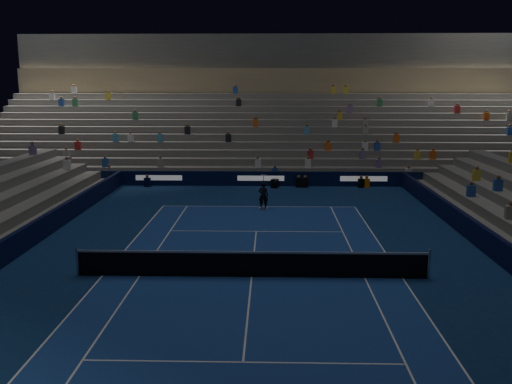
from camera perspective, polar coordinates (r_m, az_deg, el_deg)
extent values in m
plane|color=#0D2650|center=(20.84, -0.44, -8.59)|extent=(90.00, 90.00, 0.00)
cube|color=navy|center=(20.84, -0.44, -8.57)|extent=(10.97, 23.77, 0.01)
cube|color=black|center=(38.68, 0.49, 1.36)|extent=(44.00, 0.25, 1.00)
cube|color=slate|center=(39.70, 0.52, 1.25)|extent=(44.00, 1.00, 0.50)
cube|color=slate|center=(40.65, 0.54, 1.84)|extent=(44.00, 1.00, 1.00)
cube|color=slate|center=(41.60, 0.57, 2.40)|extent=(44.00, 1.00, 1.50)
cube|color=slate|center=(42.55, 0.59, 2.93)|extent=(44.00, 1.00, 2.00)
cube|color=slate|center=(43.51, 0.61, 3.44)|extent=(44.00, 1.00, 2.50)
cube|color=slate|center=(44.47, 0.63, 3.93)|extent=(44.00, 1.00, 3.00)
cube|color=slate|center=(45.43, 0.65, 4.40)|extent=(44.00, 1.00, 3.50)
cube|color=slate|center=(46.40, 0.67, 4.85)|extent=(44.00, 1.00, 4.00)
cube|color=slate|center=(47.36, 0.69, 5.28)|extent=(44.00, 1.00, 4.50)
cube|color=slate|center=(48.34, 0.71, 5.70)|extent=(44.00, 1.00, 5.00)
cube|color=slate|center=(49.31, 0.73, 6.09)|extent=(44.00, 1.00, 5.50)
cube|color=slate|center=(50.28, 0.75, 6.48)|extent=(44.00, 1.00, 6.00)
cube|color=#98835D|center=(51.23, 0.77, 11.15)|extent=(44.00, 0.60, 2.20)
cube|color=#484946|center=(52.69, 0.80, 13.98)|extent=(44.00, 2.40, 3.00)
cylinder|color=#B2B2B7|center=(21.83, -17.60, -6.68)|extent=(0.10, 0.10, 1.10)
cylinder|color=#B2B2B7|center=(21.43, 17.05, -6.98)|extent=(0.10, 0.10, 1.10)
cube|color=black|center=(20.70, -0.44, -7.41)|extent=(12.80, 0.03, 0.90)
cube|color=white|center=(20.55, -0.45, -6.12)|extent=(12.80, 0.04, 0.08)
imported|color=black|center=(31.46, 0.75, -0.36)|extent=(0.62, 0.45, 1.56)
cube|color=black|center=(38.07, 1.90, 0.88)|extent=(0.57, 0.63, 0.57)
cylinder|color=black|center=(37.61, 1.90, 1.01)|extent=(0.27, 0.38, 0.16)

